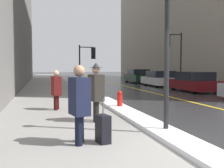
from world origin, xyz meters
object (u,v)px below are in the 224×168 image
object	(u,v)px
lamp_post	(167,26)
fire_hydrant	(120,100)
parked_car_dark_green	(138,76)
traffic_light_far	(173,48)
pedestrian_nearside	(56,88)
pedestrian_trailing	(79,101)
pedestrian_in_glasses	(96,90)
parked_car_maroon	(194,82)
parked_car_white	(160,79)
traffic_light_near	(88,57)
rolling_suitcase	(103,129)

from	to	relation	value
lamp_post	fire_hydrant	bearing A→B (deg)	90.84
parked_car_dark_green	lamp_post	bearing A→B (deg)	163.00
traffic_light_far	pedestrian_nearside	xyz separation A→B (m)	(-9.18, -9.14, -2.21)
pedestrian_trailing	pedestrian_in_glasses	size ratio (longest dim) A/B	0.95
parked_car_dark_green	fire_hydrant	bearing A→B (deg)	159.01
lamp_post	parked_car_maroon	xyz separation A→B (m)	(6.65, 10.18, -1.97)
traffic_light_far	pedestrian_nearside	bearing A→B (deg)	43.77
parked_car_maroon	parked_car_white	xyz separation A→B (m)	(-0.08, 5.25, -0.01)
traffic_light_far	fire_hydrant	distance (m)	12.02
traffic_light_far	pedestrian_in_glasses	distance (m)	14.38
parked_car_maroon	fire_hydrant	xyz separation A→B (m)	(-6.71, -6.21, -0.26)
traffic_light_near	pedestrian_in_glasses	distance (m)	13.88
lamp_post	rolling_suitcase	size ratio (longest dim) A/B	4.43
traffic_light_near	pedestrian_trailing	world-z (taller)	traffic_light_near
pedestrian_in_glasses	pedestrian_trailing	bearing A→B (deg)	-31.02
lamp_post	parked_car_dark_green	world-z (taller)	lamp_post
pedestrian_trailing	parked_car_maroon	xyz separation A→B (m)	(8.80, 10.65, -0.31)
parked_car_white	fire_hydrant	world-z (taller)	parked_car_white
fire_hydrant	traffic_light_far	bearing A→B (deg)	54.23
traffic_light_near	pedestrian_trailing	bearing A→B (deg)	-105.92
parked_car_dark_green	parked_car_maroon	bearing A→B (deg)	-178.42
pedestrian_trailing	traffic_light_near	bearing A→B (deg)	157.90
traffic_light_far	pedestrian_in_glasses	xyz separation A→B (m)	(-8.16, -11.65, -2.09)
pedestrian_nearside	rolling_suitcase	world-z (taller)	pedestrian_nearside
parked_car_maroon	fire_hydrant	distance (m)	9.15
pedestrian_trailing	pedestrian_in_glasses	world-z (taller)	pedestrian_in_glasses
traffic_light_far	parked_car_maroon	xyz separation A→B (m)	(-0.14, -3.29, -2.43)
parked_car_maroon	pedestrian_trailing	bearing A→B (deg)	140.66
traffic_light_far	parked_car_maroon	distance (m)	4.09
pedestrian_in_glasses	fire_hydrant	world-z (taller)	pedestrian_in_glasses
lamp_post	fire_hydrant	distance (m)	4.55
traffic_light_near	parked_car_maroon	bearing A→B (deg)	-47.40
parked_car_white	rolling_suitcase	bearing A→B (deg)	153.11
lamp_post	parked_car_maroon	size ratio (longest dim) A/B	0.99
parked_car_dark_green	traffic_light_far	bearing A→B (deg)	-176.74
pedestrian_in_glasses	parked_car_white	distance (m)	15.76
pedestrian_trailing	fire_hydrant	bearing A→B (deg)	142.49
pedestrian_in_glasses	pedestrian_nearside	size ratio (longest dim) A/B	1.17
traffic_light_near	fire_hydrant	size ratio (longest dim) A/B	4.65
traffic_light_near	pedestrian_nearside	size ratio (longest dim) A/B	2.20
pedestrian_trailing	fire_hydrant	world-z (taller)	pedestrian_trailing
parked_car_maroon	rolling_suitcase	xyz separation A→B (m)	(-8.31, -10.69, -0.30)
lamp_post	traffic_light_far	bearing A→B (deg)	63.26
pedestrian_nearside	traffic_light_far	bearing A→B (deg)	122.57
traffic_light_near	parked_car_dark_green	bearing A→B (deg)	35.00
lamp_post	traffic_light_far	world-z (taller)	lamp_post
traffic_light_far	pedestrian_nearside	size ratio (longest dim) A/B	2.84
pedestrian_trailing	parked_car_maroon	size ratio (longest dim) A/B	0.39
rolling_suitcase	parked_car_white	bearing A→B (deg)	140.37
parked_car_dark_green	parked_car_white	bearing A→B (deg)	-178.04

